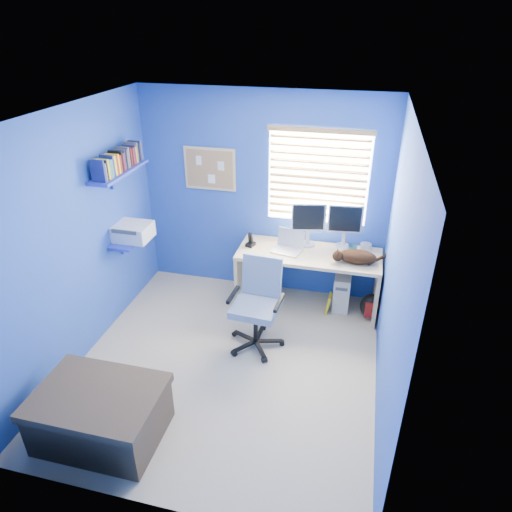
% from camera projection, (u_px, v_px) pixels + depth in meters
% --- Properties ---
extents(floor, '(3.00, 3.20, 0.00)m').
position_uv_depth(floor, '(227.00, 364.00, 4.72)').
color(floor, '#C4B28E').
rests_on(floor, ground).
extents(ceiling, '(3.00, 3.20, 0.00)m').
position_uv_depth(ceiling, '(217.00, 117.00, 3.54)').
color(ceiling, white).
rests_on(ceiling, wall_back).
extents(wall_back, '(3.00, 0.01, 2.50)m').
position_uv_depth(wall_back, '(263.00, 197.00, 5.50)').
color(wall_back, '#284FAE').
rests_on(wall_back, ground).
extents(wall_front, '(3.00, 0.01, 2.50)m').
position_uv_depth(wall_front, '(143.00, 380.00, 2.76)').
color(wall_front, '#284FAE').
rests_on(wall_front, ground).
extents(wall_left, '(0.01, 3.20, 2.50)m').
position_uv_depth(wall_left, '(76.00, 240.00, 4.44)').
color(wall_left, '#284FAE').
rests_on(wall_left, ground).
extents(wall_right, '(0.01, 3.20, 2.50)m').
position_uv_depth(wall_right, '(394.00, 278.00, 3.81)').
color(wall_right, '#284FAE').
rests_on(wall_right, ground).
extents(desk, '(1.66, 0.65, 0.74)m').
position_uv_depth(desk, '(307.00, 280.00, 5.48)').
color(desk, '#D0B78A').
rests_on(desk, floor).
extents(laptop, '(0.38, 0.32, 0.22)m').
position_uv_depth(laptop, '(287.00, 243.00, 5.29)').
color(laptop, silver).
rests_on(laptop, desk).
extents(monitor_left, '(0.42, 0.20, 0.54)m').
position_uv_depth(monitor_left, '(308.00, 224.00, 5.36)').
color(monitor_left, silver).
rests_on(monitor_left, desk).
extents(monitor_right, '(0.41, 0.17, 0.54)m').
position_uv_depth(monitor_right, '(345.00, 226.00, 5.32)').
color(monitor_right, silver).
rests_on(monitor_right, desk).
extents(phone, '(0.12, 0.13, 0.17)m').
position_uv_depth(phone, '(251.00, 239.00, 5.42)').
color(phone, black).
rests_on(phone, desk).
extents(mug, '(0.10, 0.09, 0.10)m').
position_uv_depth(mug, '(352.00, 250.00, 5.26)').
color(mug, '#316D70').
rests_on(mug, desk).
extents(cd_spindle, '(0.13, 0.13, 0.07)m').
position_uv_depth(cd_spindle, '(366.00, 246.00, 5.37)').
color(cd_spindle, silver).
rests_on(cd_spindle, desk).
extents(cat, '(0.46, 0.32, 0.15)m').
position_uv_depth(cat, '(357.00, 257.00, 5.06)').
color(cat, black).
rests_on(cat, desk).
extents(tower_pc, '(0.20, 0.44, 0.45)m').
position_uv_depth(tower_pc, '(342.00, 289.00, 5.58)').
color(tower_pc, beige).
rests_on(tower_pc, floor).
extents(drawer_boxes, '(0.35, 0.28, 0.54)m').
position_uv_depth(drawer_boxes, '(264.00, 277.00, 5.75)').
color(drawer_boxes, tan).
rests_on(drawer_boxes, floor).
extents(yellow_book, '(0.03, 0.17, 0.24)m').
position_uv_depth(yellow_book, '(328.00, 303.00, 5.48)').
color(yellow_book, yellow).
rests_on(yellow_book, floor).
extents(backpack, '(0.32, 0.27, 0.32)m').
position_uv_depth(backpack, '(372.00, 306.00, 5.36)').
color(backpack, black).
rests_on(backpack, floor).
extents(bed_corner, '(0.99, 0.71, 0.48)m').
position_uv_depth(bed_corner, '(101.00, 414.00, 3.82)').
color(bed_corner, '#4E3D2B').
rests_on(bed_corner, floor).
extents(office_chair, '(0.61, 0.61, 0.98)m').
position_uv_depth(office_chair, '(257.00, 315.00, 4.86)').
color(office_chair, black).
rests_on(office_chair, floor).
extents(window_blinds, '(1.15, 0.05, 1.10)m').
position_uv_depth(window_blinds, '(318.00, 178.00, 5.19)').
color(window_blinds, white).
rests_on(window_blinds, ground).
extents(corkboard, '(0.64, 0.02, 0.52)m').
position_uv_depth(corkboard, '(210.00, 169.00, 5.47)').
color(corkboard, '#D0B78A').
rests_on(corkboard, ground).
extents(wall_shelves, '(0.42, 0.90, 1.05)m').
position_uv_depth(wall_shelves, '(124.00, 197.00, 4.97)').
color(wall_shelves, '#2738B7').
rests_on(wall_shelves, ground).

